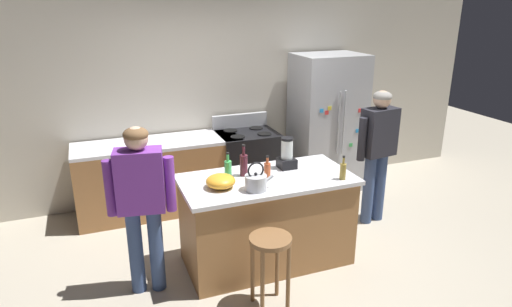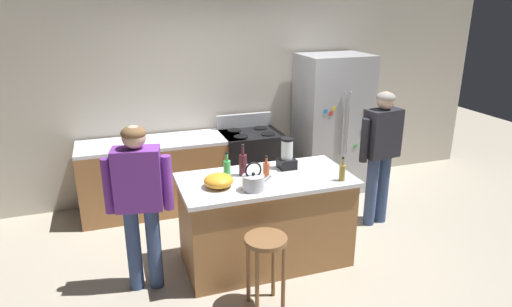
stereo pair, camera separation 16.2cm
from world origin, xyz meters
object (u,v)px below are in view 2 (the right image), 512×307
Objects in this scene: mixing_bowl at (219,181)px; blender_appliance at (287,156)px; person_by_island_left at (139,194)px; tea_kettle at (254,182)px; bottle_vinegar at (342,172)px; stove_range at (251,165)px; bottle_soda at (227,168)px; bottle_wine at (243,164)px; person_by_sink_right at (381,146)px; kitchen_island at (266,220)px; bottle_cooking_sauce at (266,169)px; refrigerator at (332,124)px; bar_stool at (266,254)px.

blender_appliance is at bearing 17.80° from mixing_bowl.
tea_kettle is at bearing -10.10° from person_by_island_left.
person_by_island_left reaches higher than bottle_vinegar.
bottle_soda is (-0.70, -1.39, 0.54)m from stove_range.
bottle_wine is at bearing 153.25° from bottle_vinegar.
person_by_sink_right reaches higher than person_by_island_left.
tea_kettle is at bearing -107.38° from stove_range.
kitchen_island is at bearing -102.76° from stove_range.
kitchen_island is 1.07× the size of person_by_island_left.
bottle_cooking_sauce is 0.72m from bottle_vinegar.
person_by_sink_right is at bearing 8.35° from blender_appliance.
refrigerator is 8.66× the size of bottle_cooking_sauce.
refrigerator is at bearing 44.96° from kitchen_island.
bottle_vinegar is at bearing -142.95° from person_by_sink_right.
blender_appliance reaches higher than bottle_wine.
refrigerator reaches higher than bottle_vinegar.
stove_range is at bearing 45.74° from person_by_island_left.
person_by_sink_right reaches higher than bar_stool.
person_by_sink_right is 1.89m from bottle_soda.
person_by_sink_right reaches higher than stove_range.
bottle_vinegar is 0.86× the size of tea_kettle.
stove_range is at bearing 178.78° from refrigerator.
blender_appliance is 1.17× the size of mixing_bowl.
bottle_vinegar is (0.37, -0.47, -0.05)m from blender_appliance.
person_by_sink_right is at bearing 37.05° from bottle_vinegar.
person_by_island_left is 1.21m from bar_stool.
kitchen_island is 0.71m from mixing_bowl.
bottle_vinegar is (-0.84, -1.79, 0.07)m from refrigerator.
tea_kettle is (0.99, -0.18, 0.05)m from person_by_island_left.
stove_range is 0.70× the size of person_by_island_left.
person_by_sink_right is (2.72, 0.42, 0.02)m from person_by_island_left.
bottle_wine is at bearing 85.99° from bar_stool.
blender_appliance is at bearing 4.06° from bottle_soda.
person_by_island_left is at bearing -170.87° from blender_appliance.
refrigerator is 1.98m from bottle_vinegar.
bottle_wine is 1.15× the size of tea_kettle.
blender_appliance is 1.36× the size of bottle_vinegar.
blender_appliance reaches higher than stove_range.
bottle_wine is at bearing 87.76° from tea_kettle.
bar_stool is at bearing -33.44° from person_by_island_left.
bottle_cooking_sauce is at bearing -150.07° from blender_appliance.
kitchen_island is at bearing -35.13° from bottle_wine.
bottle_vinegar reaches higher than stove_range.
refrigerator is 1.20× the size of person_by_island_left.
bottle_wine is (0.06, 0.82, 0.51)m from bar_stool.
bar_stool is (-0.25, -0.69, 0.07)m from kitchen_island.
person_by_sink_right is 2.11m from bar_stool.
blender_appliance is 1.48× the size of bottle_cooking_sauce.
bottle_vinegar is at bearing -22.98° from bottle_soda.
stove_range is 4.02× the size of mixing_bowl.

